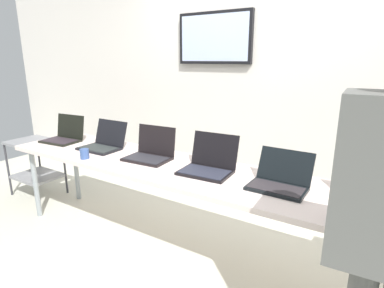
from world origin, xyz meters
The scene contains 11 objects.
ground centered at (0.00, 0.00, -0.02)m, with size 8.00×8.00×0.04m, color beige.
back_wall centered at (-0.01, 1.13, 1.30)m, with size 8.00×0.11×2.58m.
workbench centered at (0.00, 0.00, 0.73)m, with size 3.74×0.70×0.77m.
laptop_station_0 centered at (-1.62, 0.04, 0.83)m, with size 0.39×0.33×0.26m.
laptop_station_1 centered at (-1.06, 0.06, 0.83)m, with size 0.38×0.33×0.25m.
laptop_station_2 centered at (-0.48, 0.05, 0.84)m, with size 0.39×0.32×0.27m.
laptop_station_3 centered at (0.10, 0.04, 0.84)m, with size 0.40×0.36×0.27m.
laptop_station_4 centered at (0.64, 0.03, 0.83)m, with size 0.37×0.33×0.23m.
laptop_station_5 centered at (1.20, 0.04, 0.83)m, with size 0.40×0.39×0.26m.
coffee_mug centered at (-0.96, -0.25, 0.82)m, with size 0.08×0.08×0.09m.
storage_cart centered at (-2.29, 0.08, 0.44)m, with size 0.56×0.44×0.67m.
Camera 1 is at (1.18, -1.91, 1.60)m, focal length 29.17 mm.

